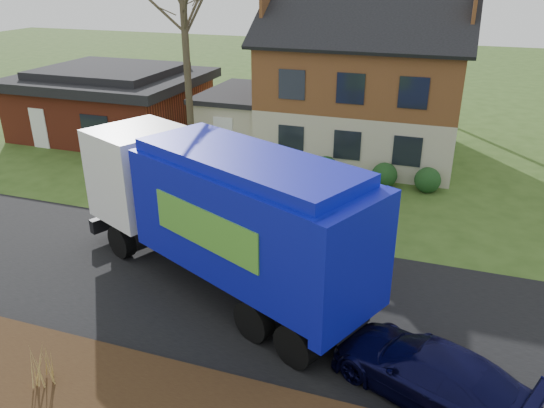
% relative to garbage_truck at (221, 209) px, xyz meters
% --- Properties ---
extents(ground, '(120.00, 120.00, 0.00)m').
position_rel_garbage_truck_xyz_m(ground, '(-0.47, -0.19, -2.50)').
color(ground, '#304C19').
rests_on(ground, ground).
extents(road, '(80.00, 7.00, 0.02)m').
position_rel_garbage_truck_xyz_m(road, '(-0.47, -0.19, -2.49)').
color(road, black).
rests_on(road, ground).
extents(main_house, '(12.95, 8.95, 9.26)m').
position_rel_garbage_truck_xyz_m(main_house, '(1.02, 13.72, 1.52)').
color(main_house, beige).
rests_on(main_house, ground).
extents(ranch_house, '(9.80, 8.20, 3.70)m').
position_rel_garbage_truck_xyz_m(ranch_house, '(-12.47, 12.81, -0.69)').
color(ranch_house, maroon).
rests_on(ranch_house, ground).
extents(garbage_truck, '(10.34, 6.68, 4.34)m').
position_rel_garbage_truck_xyz_m(garbage_truck, '(0.00, 0.00, 0.00)').
color(garbage_truck, black).
rests_on(garbage_truck, ground).
extents(silver_sedan, '(5.41, 2.79, 1.70)m').
position_rel_garbage_truck_xyz_m(silver_sedan, '(-1.52, 4.50, -1.65)').
color(silver_sedan, '#ACAEB4').
rests_on(silver_sedan, ground).
extents(navy_wagon, '(4.86, 3.50, 1.31)m').
position_rel_garbage_truck_xyz_m(navy_wagon, '(6.02, -2.64, -1.85)').
color(navy_wagon, black).
rests_on(navy_wagon, ground).
extents(grass_clump_mid, '(0.37, 0.30, 1.03)m').
position_rel_garbage_truck_xyz_m(grass_clump_mid, '(-1.95, -5.36, -1.69)').
color(grass_clump_mid, tan).
rests_on(grass_clump_mid, mulch_verge).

